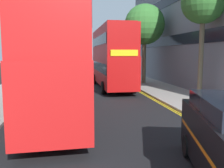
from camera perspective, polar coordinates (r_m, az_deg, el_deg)
name	(u,v)px	position (r m, az deg, el deg)	size (l,w,h in m)	color
sidewalk_right	(182,98)	(18.45, 16.09, -3.06)	(4.00, 80.00, 0.14)	#9E9991
kerb_line_outer	(165,105)	(15.83, 12.30, -4.85)	(0.10, 56.00, 0.01)	yellow
kerb_line_inner	(163,105)	(15.77, 11.75, -4.88)	(0.10, 56.00, 0.01)	yellow
double_decker_bus_away	(55,58)	(12.40, -13.18, 5.96)	(3.06, 10.88, 5.64)	red
double_decker_bus_oncoming	(112,56)	(22.89, -0.09, 6.58)	(2.86, 10.83, 5.64)	#B20F0F
street_tree_near	(145,25)	(26.07, 7.61, 13.51)	(4.13, 4.13, 8.14)	#6B6047
street_tree_mid	(203,3)	(18.38, 20.53, 17.34)	(2.98, 2.98, 8.08)	#6B6047
townhouse_terrace_right	(217,27)	(28.08, 23.22, 12.11)	(10.08, 28.00, 11.92)	slate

